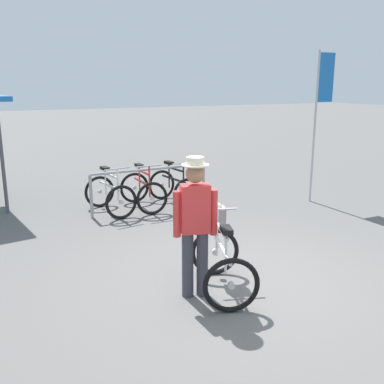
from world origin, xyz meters
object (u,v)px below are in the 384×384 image
racked_bike_red (143,191)px  banner_flag (321,98)px  featured_bicycle (221,252)px  person_with_featured_bike (195,222)px  racked_bike_black (174,188)px  racked_bike_white (110,195)px

racked_bike_red → banner_flag: size_ratio=0.35×
featured_bicycle → person_with_featured_bike: person_with_featured_bike is taller
racked_bike_black → person_with_featured_bike: bearing=-110.4°
racked_bike_white → racked_bike_black: size_ratio=1.00×
racked_bike_black → person_with_featured_bike: size_ratio=0.69×
racked_bike_white → banner_flag: 4.84m
racked_bike_black → featured_bicycle: featured_bicycle is taller
racked_bike_black → racked_bike_red: bearing=-179.4°
racked_bike_white → person_with_featured_bike: (-0.06, -3.92, 0.58)m
featured_bicycle → banner_flag: bearing=34.7°
racked_bike_red → person_with_featured_bike: 4.04m
featured_bicycle → racked_bike_red: bearing=84.5°
racked_bike_red → banner_flag: (3.63, -1.09, 1.86)m
racked_bike_white → featured_bicycle: (0.33, -3.86, 0.12)m
racked_bike_black → racked_bike_white: bearing=-179.4°
featured_bicycle → person_with_featured_bike: bearing=-172.0°
racked_bike_red → featured_bicycle: (-0.37, -3.87, 0.12)m
person_with_featured_bike → racked_bike_black: bearing=69.6°
racked_bike_white → racked_bike_red: same height
racked_bike_black → banner_flag: banner_flag is taller
racked_bike_white → person_with_featured_bike: size_ratio=0.69×
racked_bike_red → banner_flag: bearing=-16.7°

